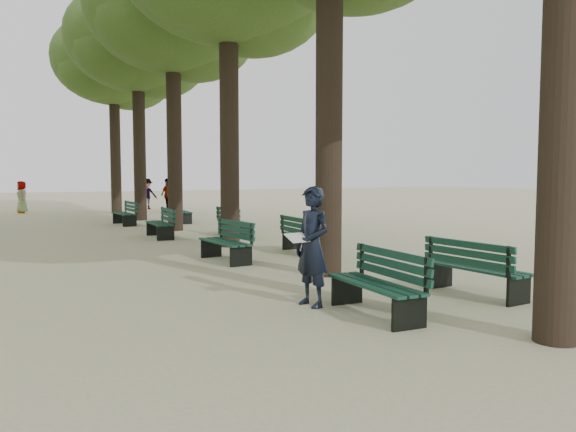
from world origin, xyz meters
name	(u,v)px	position (x,y,z in m)	size (l,w,h in m)	color
ground	(354,319)	(0.00, 0.00, 0.00)	(120.00, 120.00, 0.00)	#BEB990
tree_central_3	(172,9)	(1.50, 13.00, 7.65)	(6.00, 6.00, 9.95)	#33261C
tree_central_4	(137,39)	(1.50, 18.00, 7.65)	(6.00, 6.00, 9.95)	#33261C
tree_central_5	(113,60)	(1.50, 23.00, 7.65)	(6.00, 6.00, 9.95)	#33261C
bench_left_0	(375,297)	(0.37, 0.00, 0.27)	(0.69, 1.84, 0.92)	black
bench_left_1	(225,250)	(0.37, 5.57, 0.27)	(0.68, 1.83, 0.92)	black
bench_left_2	(160,229)	(0.37, 10.97, 0.27)	(0.67, 1.83, 0.92)	black
bench_left_3	(124,218)	(0.37, 16.00, 0.27)	(0.63, 1.82, 0.92)	black
bench_right_0	(477,279)	(2.63, 0.26, 0.27)	(0.67, 1.83, 0.92)	black
bench_right_1	(304,242)	(2.63, 5.89, 0.27)	(0.72, 1.84, 0.92)	black
bench_right_2	(235,228)	(2.63, 10.29, 0.27)	(0.62, 1.82, 0.92)	black
bench_right_3	(181,216)	(2.63, 15.95, 0.27)	(0.70, 1.84, 0.92)	black
man_with_map	(312,246)	(-0.11, 0.93, 0.90)	(0.68, 0.78, 1.81)	black
pedestrian_d	(22,197)	(-2.74, 25.19, 0.82)	(0.80, 0.33, 1.63)	#262628
pedestrian_c	(168,195)	(3.98, 22.40, 0.88)	(1.04, 0.35, 1.77)	#262628
pedestrian_b	(147,194)	(3.67, 25.33, 0.87)	(1.12, 0.35, 1.73)	#262628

